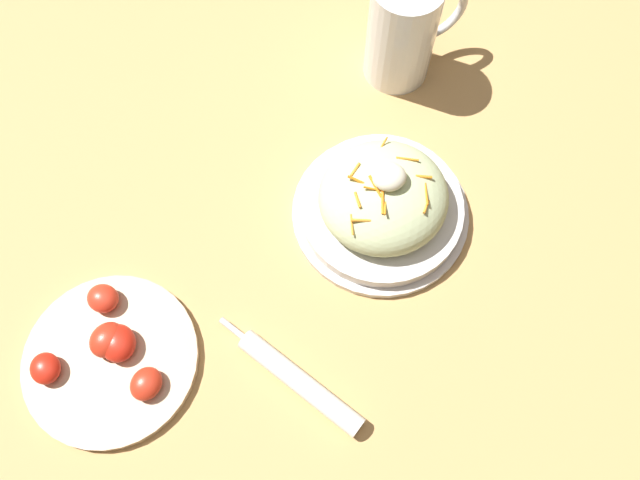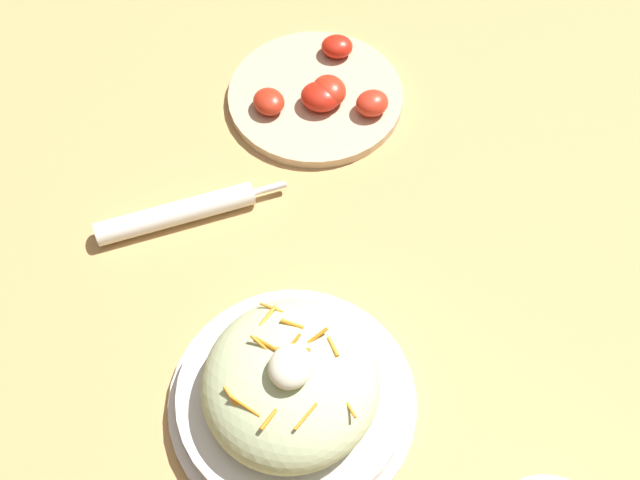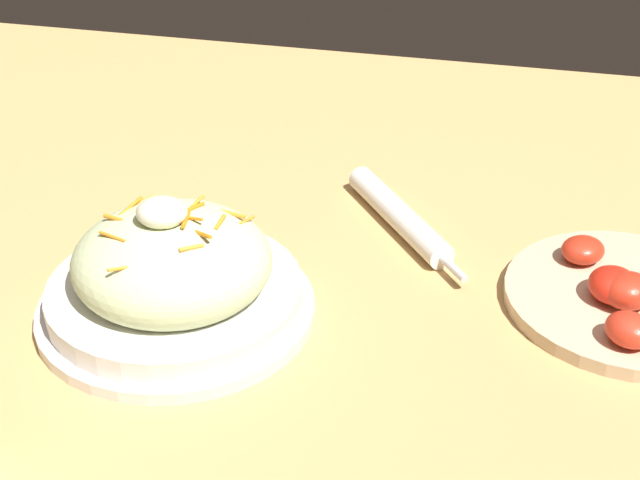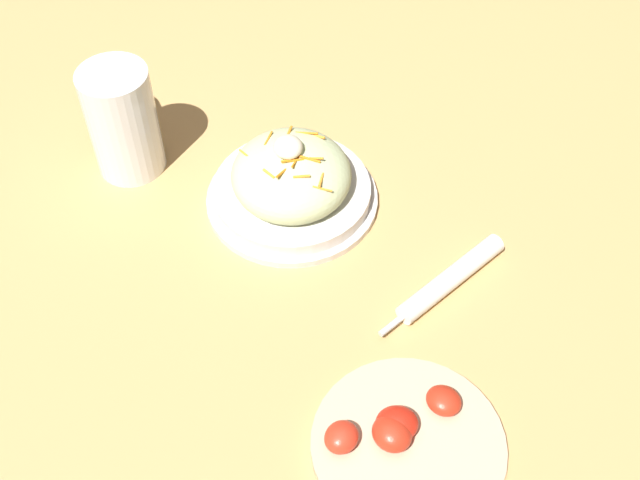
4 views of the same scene
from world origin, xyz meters
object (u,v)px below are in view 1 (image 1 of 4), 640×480
at_px(tomato_plate, 110,355).
at_px(beer_mug, 402,34).
at_px(napkin_roll, 299,381).
at_px(salad_plate, 382,202).

bearing_deg(tomato_plate, beer_mug, -144.97).
distance_m(napkin_roll, tomato_plate, 0.22).
relative_size(beer_mug, tomato_plate, 0.76).
bearing_deg(napkin_roll, salad_plate, -129.81).
bearing_deg(salad_plate, napkin_roll, 50.19).
distance_m(salad_plate, tomato_plate, 0.36).
xyz_separation_m(beer_mug, napkin_roll, (0.24, 0.39, -0.06)).
distance_m(beer_mug, napkin_roll, 0.46).
bearing_deg(beer_mug, napkin_roll, 58.72).
relative_size(beer_mug, napkin_roll, 0.91).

